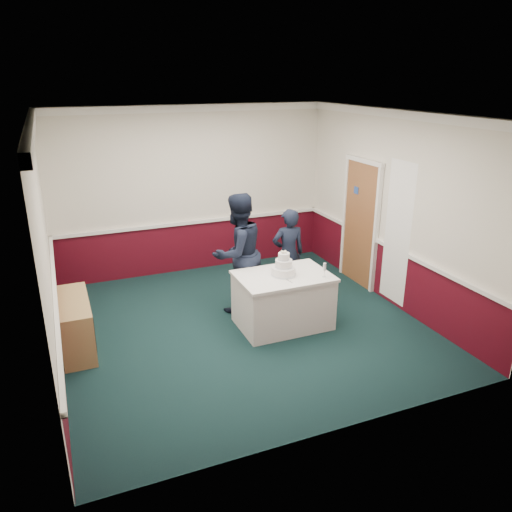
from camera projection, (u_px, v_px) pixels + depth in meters
name	position (u px, v px, depth m)	size (l,w,h in m)	color
ground	(243.00, 326.00, 7.32)	(5.00, 5.00, 0.00)	#132E2C
room_shell	(232.00, 185.00, 7.20)	(5.00, 5.00, 3.00)	silver
sideboard	(76.00, 324.00, 6.61)	(0.41, 1.20, 0.70)	#A4834F
cake_table	(283.00, 300.00, 7.21)	(1.32, 0.92, 0.79)	white
wedding_cake	(284.00, 268.00, 7.04)	(0.35, 0.35, 0.36)	white
cake_knife	(288.00, 280.00, 6.89)	(0.01, 0.22, 0.01)	silver
champagne_flute	(325.00, 268.00, 6.97)	(0.05, 0.05, 0.21)	silver
person_man	(238.00, 253.00, 7.55)	(0.90, 0.70, 1.84)	black
person_woman	(288.00, 254.00, 8.04)	(0.54, 0.36, 1.49)	black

